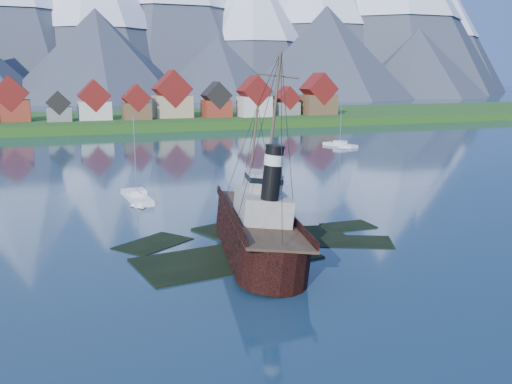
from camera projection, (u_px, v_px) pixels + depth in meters
name	position (u px, v px, depth m)	size (l,w,h in m)	color
ground	(248.00, 251.00, 60.73)	(1400.00, 1400.00, 0.00)	#183043
shoal	(256.00, 246.00, 63.38)	(31.71, 21.24, 1.14)	black
shore_bank	(97.00, 124.00, 216.68)	(600.00, 80.00, 3.20)	#2A4B15
seawall	(108.00, 134.00, 181.82)	(600.00, 2.50, 2.00)	#3F3D38
tugboat_wreck	(250.00, 226.00, 60.18)	(6.37, 27.46, 21.76)	black
sailboat_e	(340.00, 145.00, 149.73)	(5.45, 10.84, 12.21)	white
sailboat_f	(137.00, 198.00, 85.44)	(3.32, 11.20, 13.25)	white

